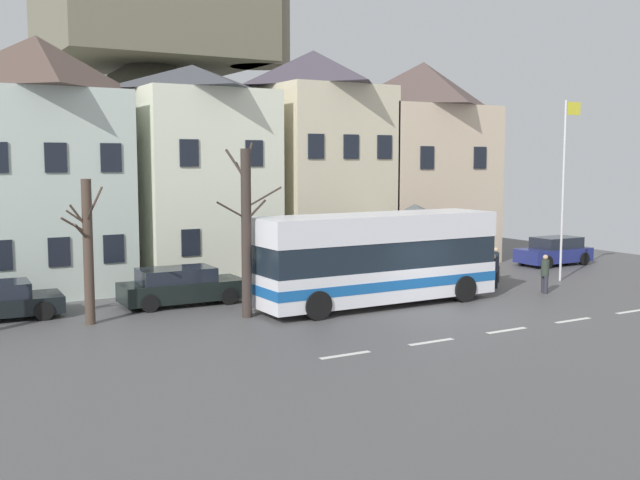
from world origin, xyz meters
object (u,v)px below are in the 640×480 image
(townhouse_01, at_px, (194,173))
(hilltop_castle, at_px, (152,137))
(parked_car_02, at_px, (451,264))
(pedestrian_00, at_px, (493,269))
(townhouse_00, at_px, (40,165))
(transit_bus, at_px, (377,259))
(flagpole, at_px, (565,178))
(bare_tree_01, at_px, (88,249))
(pedestrian_01, at_px, (545,273))
(pedestrian_02, at_px, (496,264))
(parked_car_01, at_px, (181,286))
(townhouse_03, at_px, (422,163))
(bare_tree_00, at_px, (246,231))
(parked_car_03, at_px, (554,251))
(bus_shelter, at_px, (415,216))
(public_bench, at_px, (417,262))
(townhouse_02, at_px, (314,160))

(townhouse_01, height_order, hilltop_castle, hilltop_castle)
(parked_car_02, xyz_separation_m, pedestrian_00, (-0.37, -3.15, 0.19))
(townhouse_00, bearing_deg, transit_bus, -43.42)
(flagpole, bearing_deg, transit_bus, -176.83)
(bare_tree_01, bearing_deg, parked_car_02, 6.05)
(pedestrian_01, height_order, pedestrian_02, pedestrian_01)
(transit_bus, distance_m, parked_car_01, 7.35)
(parked_car_01, bearing_deg, hilltop_castle, 76.00)
(townhouse_03, relative_size, parked_car_01, 2.28)
(pedestrian_00, height_order, bare_tree_00, bare_tree_00)
(townhouse_03, relative_size, parked_car_03, 2.62)
(hilltop_castle, distance_m, bus_shelter, 23.79)
(townhouse_00, relative_size, bare_tree_01, 2.17)
(bus_shelter, xyz_separation_m, parked_car_02, (2.09, -0.05, -2.29))
(parked_car_01, xyz_separation_m, pedestrian_02, (13.80, -1.91, 0.12))
(hilltop_castle, relative_size, public_bench, 25.39)
(townhouse_00, distance_m, hilltop_castle, 20.09)
(hilltop_castle, bearing_deg, pedestrian_01, -75.54)
(townhouse_02, xyz_separation_m, parked_car_02, (3.85, -6.00, -4.73))
(transit_bus, bearing_deg, pedestrian_01, -10.85)
(pedestrian_02, bearing_deg, bus_shelter, 145.58)
(townhouse_01, distance_m, bare_tree_01, 10.30)
(transit_bus, bearing_deg, parked_car_03, 16.72)
(pedestrian_00, height_order, flagpole, flagpole)
(townhouse_00, bearing_deg, bare_tree_00, -61.13)
(parked_car_02, xyz_separation_m, pedestrian_02, (0.86, -1.97, 0.20))
(hilltop_castle, height_order, transit_bus, hilltop_castle)
(pedestrian_01, bearing_deg, parked_car_02, 96.70)
(townhouse_03, distance_m, pedestrian_02, 8.40)
(townhouse_02, xyz_separation_m, pedestrian_02, (4.72, -7.97, -4.53))
(public_bench, bearing_deg, flagpole, -52.29)
(parked_car_03, distance_m, bare_tree_01, 24.07)
(pedestrian_02, bearing_deg, flagpole, -23.75)
(transit_bus, height_order, pedestrian_00, transit_bus)
(townhouse_00, bearing_deg, parked_car_03, -12.27)
(townhouse_03, distance_m, pedestrian_01, 11.17)
(transit_bus, distance_m, pedestrian_02, 7.80)
(transit_bus, bearing_deg, pedestrian_00, 5.01)
(bare_tree_00, bearing_deg, townhouse_01, 80.13)
(townhouse_03, distance_m, bus_shelter, 6.97)
(pedestrian_02, relative_size, bare_tree_00, 0.26)
(pedestrian_01, bearing_deg, transit_bus, 169.66)
(transit_bus, xyz_separation_m, parked_car_02, (6.68, 3.76, -1.10))
(townhouse_01, relative_size, flagpole, 1.21)
(parked_car_01, distance_m, flagpole, 17.31)
(pedestrian_02, distance_m, flagpole, 4.82)
(bare_tree_00, height_order, bare_tree_01, bare_tree_00)
(flagpole, bearing_deg, bare_tree_01, 175.98)
(townhouse_00, distance_m, townhouse_02, 12.90)
(townhouse_02, height_order, bare_tree_00, townhouse_02)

